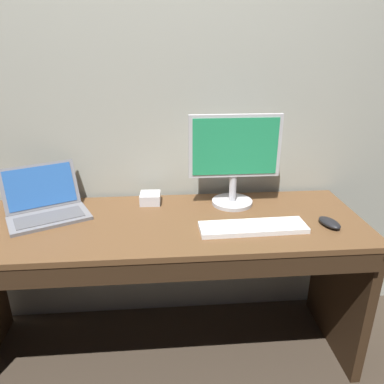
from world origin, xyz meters
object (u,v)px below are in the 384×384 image
external_monitor (234,159)px  external_drive_box (150,198)px  laptop_space_gray (46,206)px  wired_keyboard (253,227)px  computer_mouse (329,223)px

external_monitor → external_drive_box: bearing=172.6°
laptop_space_gray → external_drive_box: laptop_space_gray is taller
wired_keyboard → external_drive_box: external_drive_box is taller
laptop_space_gray → computer_mouse: bearing=-9.4°
laptop_space_gray → external_drive_box: bearing=13.0°
external_drive_box → laptop_space_gray: bearing=-167.0°
external_monitor → wired_keyboard: bearing=-81.8°
external_monitor → computer_mouse: (0.39, -0.27, -0.22)m
computer_mouse → external_drive_box: bearing=141.2°
laptop_space_gray → computer_mouse: laptop_space_gray is taller
external_monitor → external_drive_box: (-0.41, 0.05, -0.21)m
computer_mouse → laptop_space_gray: bearing=153.8°
laptop_space_gray → external_monitor: external_monitor is taller
laptop_space_gray → computer_mouse: size_ratio=3.57×
wired_keyboard → computer_mouse: computer_mouse is taller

